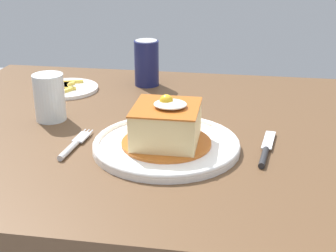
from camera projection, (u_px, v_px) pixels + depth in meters
The scene contains 8 objects.
dining_table at pixel (209, 175), 1.08m from camera, with size 1.34×0.86×0.77m.
main_plate at pixel (166, 145), 0.94m from camera, with size 0.29×0.29×0.02m.
sandwich_meal at pixel (166, 126), 0.92m from camera, with size 0.18×0.18×0.10m.
fork at pixel (73, 146), 0.94m from camera, with size 0.03×0.14×0.01m.
knife at pixel (265, 152), 0.91m from camera, with size 0.04×0.17×0.01m.
soda_can at pixel (147, 63), 1.30m from camera, with size 0.07×0.07×0.12m.
drinking_glass at pixel (50, 100), 1.07m from camera, with size 0.07×0.07×0.10m.
side_plate_fries at pixel (66, 88), 1.28m from camera, with size 0.17×0.17×0.02m.
Camera 1 is at (0.06, -0.96, 1.17)m, focal length 51.47 mm.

